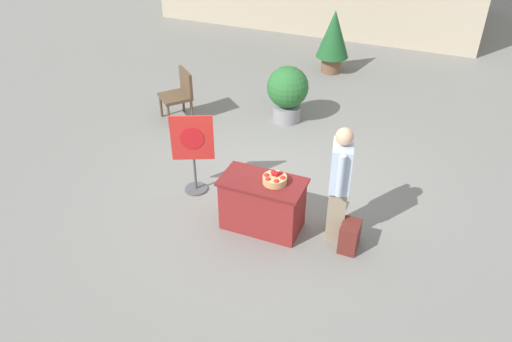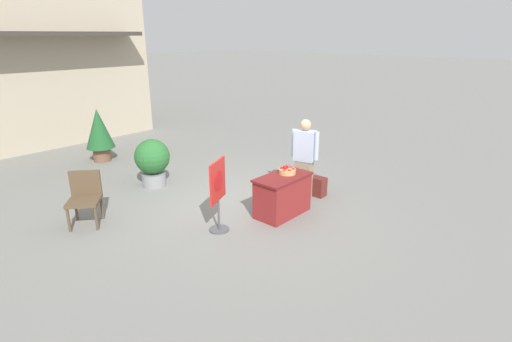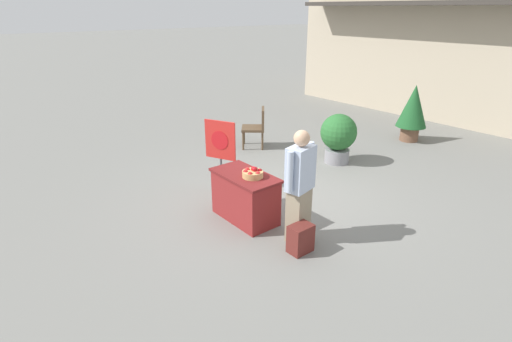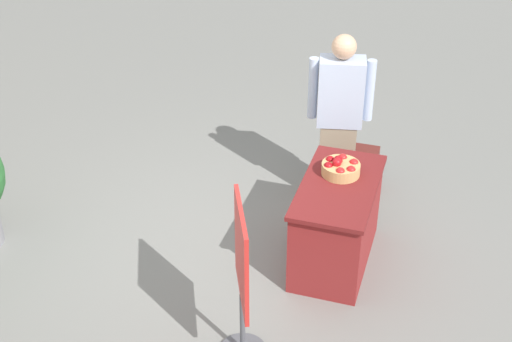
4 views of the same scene
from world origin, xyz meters
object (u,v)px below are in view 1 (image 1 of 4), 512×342
at_px(backpack, 350,236).
at_px(poster_board, 193,150).
at_px(apple_basket, 275,179).
at_px(person_visitor, 339,184).
at_px(patio_chair, 180,92).
at_px(potted_plant_far_right, 333,37).
at_px(potted_plant_near_right, 288,91).
at_px(display_table, 262,204).

relative_size(backpack, poster_board, 0.32).
height_order(apple_basket, backpack, apple_basket).
bearing_deg(backpack, apple_basket, 179.20).
xyz_separation_m(person_visitor, patio_chair, (-3.73, 2.26, -0.31)).
bearing_deg(potted_plant_far_right, person_visitor, -74.21).
bearing_deg(potted_plant_near_right, potted_plant_far_right, 86.68).
xyz_separation_m(patio_chair, potted_plant_near_right, (1.96, 0.72, 0.06)).
distance_m(patio_chair, potted_plant_far_right, 4.04).
xyz_separation_m(apple_basket, patio_chair, (-2.89, 2.45, -0.30)).
distance_m(poster_board, potted_plant_near_right, 2.83).
bearing_deg(backpack, person_visitor, 141.98).
relative_size(poster_board, patio_chair, 1.34).
relative_size(person_visitor, poster_board, 1.29).
bearing_deg(potted_plant_far_right, patio_chair, -121.75).
height_order(potted_plant_near_right, potted_plant_far_right, potted_plant_far_right).
height_order(apple_basket, potted_plant_near_right, potted_plant_near_right).
bearing_deg(display_table, potted_plant_near_right, 103.44).
height_order(backpack, potted_plant_near_right, potted_plant_near_right).
xyz_separation_m(apple_basket, potted_plant_far_right, (-0.77, 5.87, -0.02)).
distance_m(display_table, backpack, 1.28).
bearing_deg(display_table, person_visitor, 12.07).
distance_m(backpack, potted_plant_near_right, 3.80).
xyz_separation_m(backpack, potted_plant_far_right, (-1.87, 5.89, 0.63)).
height_order(patio_chair, potted_plant_near_right, potted_plant_near_right).
bearing_deg(potted_plant_far_right, backpack, -72.40).
relative_size(backpack, potted_plant_far_right, 0.29).
height_order(apple_basket, poster_board, poster_board).
height_order(display_table, patio_chair, patio_chair).
distance_m(potted_plant_near_right, potted_plant_far_right, 2.72).
distance_m(display_table, poster_board, 1.41).
xyz_separation_m(apple_basket, poster_board, (-1.47, 0.39, -0.12)).
bearing_deg(apple_basket, potted_plant_near_right, 106.32).
bearing_deg(person_visitor, potted_plant_far_right, -86.27).
bearing_deg(potted_plant_near_right, poster_board, -100.96).
height_order(apple_basket, potted_plant_far_right, potted_plant_far_right).
bearing_deg(backpack, poster_board, 170.94).
distance_m(patio_chair, potted_plant_near_right, 2.09).
bearing_deg(display_table, apple_basket, 9.04).
relative_size(poster_board, potted_plant_far_right, 0.91).
height_order(apple_basket, person_visitor, person_visitor).
distance_m(backpack, poster_board, 2.65).
xyz_separation_m(display_table, poster_board, (-1.30, 0.42, 0.34)).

